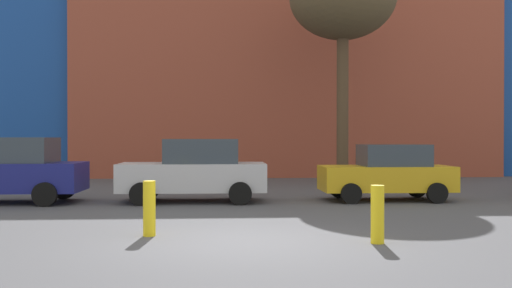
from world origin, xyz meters
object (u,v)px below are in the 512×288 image
parked_car_1 (8,170)px  parked_car_2 (195,171)px  bollard_yellow_0 (149,208)px  parked_car_3 (388,173)px  bollard_yellow_1 (377,214)px

parked_car_1 → parked_car_2: 5.43m
parked_car_1 → bollard_yellow_0: size_ratio=4.15×
bollard_yellow_0 → parked_car_3: bearing=42.8°
parked_car_1 → parked_car_3: 11.26m
parked_car_2 → bollard_yellow_1: 7.86m
parked_car_3 → parked_car_1: bearing=0.0°
parked_car_1 → bollard_yellow_1: (9.00, -6.99, -0.43)m
bollard_yellow_0 → bollard_yellow_1: 4.30m
parked_car_2 → bollard_yellow_0: 6.00m
parked_car_2 → parked_car_3: 5.83m
parked_car_2 → bollard_yellow_0: (-0.60, -5.96, -0.40)m
parked_car_2 → parked_car_3: (5.83, -0.00, -0.08)m
bollard_yellow_0 → parked_car_1: bearing=129.0°
parked_car_2 → bollard_yellow_0: size_ratio=4.05×
parked_car_1 → parked_car_2: bearing=-180.0°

